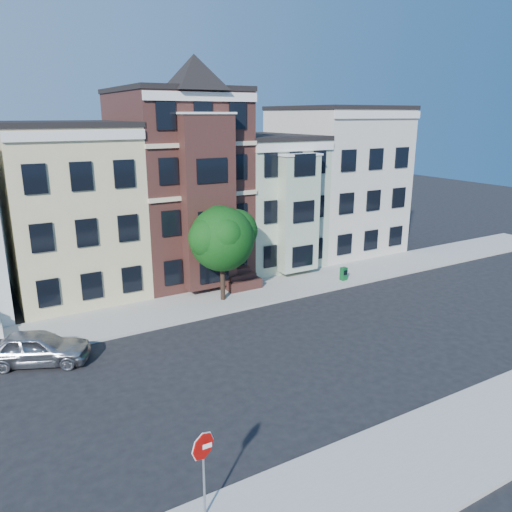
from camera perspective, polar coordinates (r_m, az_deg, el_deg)
ground at (r=23.55m, az=5.05°, el=-11.15°), size 120.00×120.00×0.00m
far_sidewalk at (r=29.81m, az=-3.90°, el=-4.99°), size 60.00×4.00×0.15m
near_sidewalk at (r=18.58m, az=20.41°, el=-20.05°), size 60.00×4.00×0.15m
house_yellow at (r=32.43m, az=-20.56°, el=4.78°), size 7.00×9.00×10.00m
house_brown at (r=34.13m, az=-9.04°, el=7.81°), size 7.00×9.00×12.00m
house_green at (r=37.20m, az=0.45°, el=6.32°), size 6.00×9.00×9.00m
house_cream at (r=41.05m, az=8.96°, el=8.44°), size 8.00×9.00×11.00m
street_tree at (r=28.61m, az=-3.92°, el=1.47°), size 7.26×7.26×6.86m
parked_car at (r=24.36m, az=-23.73°, el=-9.57°), size 4.83×3.53×1.53m
newspaper_box at (r=33.31m, az=9.98°, el=-2.01°), size 0.40×0.36×0.86m
stop_sign at (r=14.44m, az=-6.01°, el=-23.11°), size 0.81×0.14×2.92m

